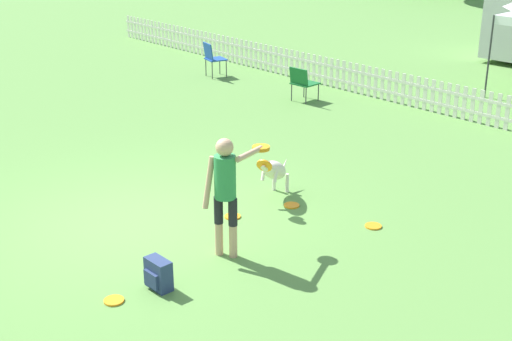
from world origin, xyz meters
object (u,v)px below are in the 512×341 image
object	(u,v)px
folding_chair_green_right	(303,81)
frisbee_near_dog	(114,301)
backpack_on_grass	(158,274)
frisbee_far_scatter	(373,226)
handler_person	(227,183)
folding_chair_center	(212,56)
frisbee_near_handler	(292,205)
leaping_dog	(274,170)
frisbee_midfield	(233,216)

from	to	relation	value
folding_chair_green_right	frisbee_near_dog	bearing A→B (deg)	117.03
backpack_on_grass	folding_chair_green_right	distance (m)	8.68
frisbee_near_dog	frisbee_far_scatter	bearing A→B (deg)	78.40
handler_person	folding_chair_center	bearing A→B (deg)	114.05
frisbee_near_handler	leaping_dog	bearing A→B (deg)	-178.60
leaping_dog	frisbee_midfield	size ratio (longest dim) A/B	4.77
leaping_dog	backpack_on_grass	size ratio (longest dim) A/B	2.96
frisbee_near_dog	backpack_on_grass	world-z (taller)	backpack_on_grass
frisbee_near_handler	frisbee_far_scatter	world-z (taller)	same
frisbee_near_handler	frisbee_near_dog	size ratio (longest dim) A/B	1.00
leaping_dog	folding_chair_green_right	world-z (taller)	leaping_dog
handler_person	leaping_dog	bearing A→B (deg)	90.22
leaping_dog	frisbee_near_dog	world-z (taller)	leaping_dog
frisbee_midfield	folding_chair_green_right	xyz separation A→B (m)	(-3.71, 5.33, 0.47)
frisbee_far_scatter	folding_chair_green_right	xyz separation A→B (m)	(-5.33, 4.06, 0.47)
frisbee_midfield	folding_chair_green_right	size ratio (longest dim) A/B	0.30
frisbee_far_scatter	folding_chair_center	size ratio (longest dim) A/B	0.26
frisbee_midfield	frisbee_near_handler	bearing A→B (deg)	71.80
handler_person	folding_chair_center	world-z (taller)	handler_person
leaping_dog	frisbee_near_handler	distance (m)	0.61
frisbee_near_handler	frisbee_far_scatter	size ratio (longest dim) A/B	1.00
folding_chair_center	folding_chair_green_right	bearing A→B (deg)	-165.02
leaping_dog	folding_chair_green_right	distance (m)	5.71
frisbee_near_dog	folding_chair_green_right	world-z (taller)	folding_chair_green_right
handler_person	backpack_on_grass	size ratio (longest dim) A/B	4.22
handler_person	frisbee_far_scatter	size ratio (longest dim) A/B	6.81
leaping_dog	backpack_on_grass	bearing A→B (deg)	81.49
frisbee_near_handler	folding_chair_green_right	size ratio (longest dim) A/B	0.30
frisbee_midfield	backpack_on_grass	xyz separation A→B (m)	(0.94, -1.99, 0.18)
frisbee_far_scatter	frisbee_near_dog	bearing A→B (deg)	-101.60
frisbee_near_handler	folding_chair_green_right	bearing A→B (deg)	132.39
handler_person	frisbee_near_dog	distance (m)	2.02
handler_person	backpack_on_grass	bearing A→B (deg)	-112.98
frisbee_far_scatter	folding_chair_green_right	bearing A→B (deg)	142.71
frisbee_near_handler	frisbee_midfield	distance (m)	0.98
handler_person	backpack_on_grass	distance (m)	1.45
frisbee_midfield	folding_chair_center	xyz separation A→B (m)	(-6.95, 5.33, 0.53)
frisbee_midfield	frisbee_far_scatter	bearing A→B (deg)	38.25
frisbee_far_scatter	folding_chair_center	world-z (taller)	folding_chair_center
leaping_dog	frisbee_far_scatter	world-z (taller)	leaping_dog
frisbee_midfield	folding_chair_green_right	world-z (taller)	folding_chair_green_right
handler_person	folding_chair_green_right	world-z (taller)	handler_person
frisbee_midfield	backpack_on_grass	bearing A→B (deg)	-64.86
handler_person	backpack_on_grass	world-z (taller)	handler_person
leaping_dog	frisbee_near_dog	xyz separation A→B (m)	(0.91, -3.48, -0.47)
frisbee_near_dog	frisbee_near_handler	bearing A→B (deg)	98.54
frisbee_near_handler	backpack_on_grass	distance (m)	3.00
handler_person	folding_chair_green_right	size ratio (longest dim) A/B	2.02
handler_person	frisbee_near_handler	bearing A→B (deg)	79.24
backpack_on_grass	folding_chair_green_right	world-z (taller)	folding_chair_green_right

